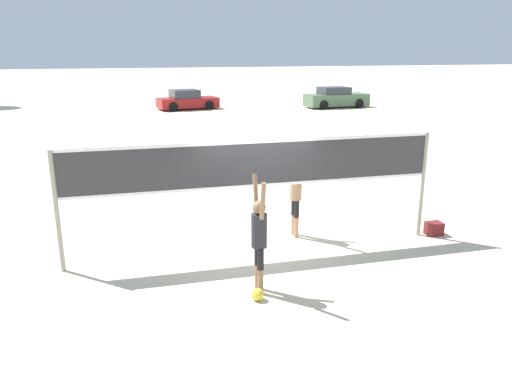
{
  "coord_description": "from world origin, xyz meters",
  "views": [
    {
      "loc": [
        -2.5,
        -9.75,
        4.28
      ],
      "look_at": [
        0.0,
        0.0,
        1.34
      ],
      "focal_mm": 35.0,
      "sensor_mm": 36.0,
      "label": 1
    }
  ],
  "objects_px": {
    "volleyball": "(257,294)",
    "gear_bag": "(434,229)",
    "player_spiker": "(259,233)",
    "player_blocker": "(296,188)",
    "parked_car_mid": "(187,100)",
    "parked_car_near": "(336,98)",
    "volleyball_net": "(256,170)"
  },
  "relations": [
    {
      "from": "player_blocker",
      "to": "parked_car_near",
      "type": "bearing_deg",
      "value": 154.82
    },
    {
      "from": "volleyball",
      "to": "parked_car_mid",
      "type": "bearing_deg",
      "value": 85.62
    },
    {
      "from": "player_spiker",
      "to": "player_blocker",
      "type": "xyz_separation_m",
      "value": [
        1.52,
        2.47,
        0.04
      ]
    },
    {
      "from": "gear_bag",
      "to": "parked_car_mid",
      "type": "bearing_deg",
      "value": 95.82
    },
    {
      "from": "volleyball_net",
      "to": "volleyball",
      "type": "relative_size",
      "value": 36.01
    },
    {
      "from": "player_spiker",
      "to": "volleyball",
      "type": "relative_size",
      "value": 9.6
    },
    {
      "from": "gear_bag",
      "to": "parked_car_near",
      "type": "relative_size",
      "value": 0.08
    },
    {
      "from": "parked_car_mid",
      "to": "player_spiker",
      "type": "bearing_deg",
      "value": -104.68
    },
    {
      "from": "gear_bag",
      "to": "volleyball",
      "type": "bearing_deg",
      "value": -157.18
    },
    {
      "from": "player_blocker",
      "to": "parked_car_mid",
      "type": "relative_size",
      "value": 0.49
    },
    {
      "from": "player_blocker",
      "to": "parked_car_near",
      "type": "height_order",
      "value": "player_blocker"
    },
    {
      "from": "player_blocker",
      "to": "volleyball",
      "type": "height_order",
      "value": "player_blocker"
    },
    {
      "from": "volleyball",
      "to": "parked_car_near",
      "type": "height_order",
      "value": "parked_car_near"
    },
    {
      "from": "player_blocker",
      "to": "parked_car_mid",
      "type": "distance_m",
      "value": 25.53
    },
    {
      "from": "volleyball",
      "to": "gear_bag",
      "type": "bearing_deg",
      "value": 22.82
    },
    {
      "from": "volleyball",
      "to": "gear_bag",
      "type": "xyz_separation_m",
      "value": [
        4.84,
        2.04,
        0.04
      ]
    },
    {
      "from": "gear_bag",
      "to": "parked_car_near",
      "type": "height_order",
      "value": "parked_car_near"
    },
    {
      "from": "volleyball_net",
      "to": "parked_car_mid",
      "type": "bearing_deg",
      "value": 86.4
    },
    {
      "from": "volleyball",
      "to": "gear_bag",
      "type": "relative_size",
      "value": 0.6
    },
    {
      "from": "player_spiker",
      "to": "player_blocker",
      "type": "relative_size",
      "value": 0.97
    },
    {
      "from": "player_spiker",
      "to": "parked_car_mid",
      "type": "distance_m",
      "value": 28.07
    },
    {
      "from": "player_blocker",
      "to": "parked_car_mid",
      "type": "height_order",
      "value": "player_blocker"
    },
    {
      "from": "player_blocker",
      "to": "gear_bag",
      "type": "height_order",
      "value": "player_blocker"
    },
    {
      "from": "player_blocker",
      "to": "gear_bag",
      "type": "bearing_deg",
      "value": 76.7
    },
    {
      "from": "player_spiker",
      "to": "volleyball",
      "type": "xyz_separation_m",
      "value": [
        -0.11,
        -0.32,
        -1.01
      ]
    },
    {
      "from": "parked_car_mid",
      "to": "volleyball",
      "type": "bearing_deg",
      "value": -104.86
    },
    {
      "from": "parked_car_mid",
      "to": "volleyball_net",
      "type": "bearing_deg",
      "value": -104.08
    },
    {
      "from": "player_spiker",
      "to": "player_blocker",
      "type": "height_order",
      "value": "player_blocker"
    },
    {
      "from": "volleyball",
      "to": "parked_car_near",
      "type": "bearing_deg",
      "value": 64.26
    },
    {
      "from": "parked_car_mid",
      "to": "parked_car_near",
      "type": "bearing_deg",
      "value": -19.1
    },
    {
      "from": "volleyball_net",
      "to": "parked_car_mid",
      "type": "xyz_separation_m",
      "value": [
        1.65,
        26.19,
        -1.2
      ]
    },
    {
      "from": "player_spiker",
      "to": "volleyball",
      "type": "bearing_deg",
      "value": 160.53
    }
  ]
}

